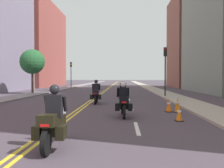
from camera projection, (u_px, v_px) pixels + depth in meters
ground_plane at (110, 87)px, 49.19m from camera, size 264.00×264.00×0.00m
sidewalk_left at (74, 87)px, 49.49m from camera, size 2.17×144.00×0.12m
sidewalk_right at (147, 87)px, 48.89m from camera, size 2.17×144.00×0.12m
centreline_yellow_inner at (110, 87)px, 49.20m from camera, size 0.12×132.00×0.01m
centreline_yellow_outer at (111, 87)px, 49.19m from camera, size 0.12×132.00×0.01m
lane_dashes_white at (127, 93)px, 30.09m from camera, size 0.14×56.40×0.01m
building_left_2 at (39, 46)px, 52.45m from camera, size 6.67×20.11×16.63m
building_right_2 at (190, 43)px, 46.95m from camera, size 6.57×12.03×16.41m
motorcycle_0 at (54, 122)px, 6.53m from camera, size 0.77×2.25×1.62m
motorcycle_1 at (123, 102)px, 11.71m from camera, size 0.78×2.22×1.60m
motorcycle_2 at (96, 94)px, 17.65m from camera, size 0.78×2.08×1.65m
motorcycle_3 at (123, 90)px, 22.84m from camera, size 0.76×2.26×1.57m
traffic_cone_0 at (169, 105)px, 13.45m from camera, size 0.38×0.38×0.72m
traffic_cone_1 at (177, 105)px, 13.17m from camera, size 0.34×0.34×0.82m
traffic_cone_2 at (179, 113)px, 10.57m from camera, size 0.33×0.33×0.64m
traffic_light_near at (165, 63)px, 23.35m from camera, size 0.28×0.38×4.54m
traffic_light_far at (71, 70)px, 43.03m from camera, size 0.28×0.38×4.39m
street_tree_0 at (32, 62)px, 28.38m from camera, size 2.73×2.73×4.92m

